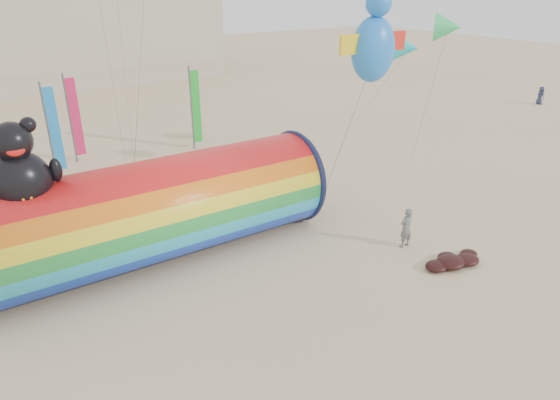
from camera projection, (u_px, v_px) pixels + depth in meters
ground at (292, 277)px, 18.13m from camera, size 160.00×160.00×0.00m
windsock_assembly at (155, 208)px, 18.72m from camera, size 13.37×4.07×6.16m
kite_handler at (406, 228)px, 19.90m from camera, size 0.62×0.41×1.68m
fabric_bundle at (453, 261)px, 18.85m from camera, size 2.62×1.35×0.41m
festival_banners at (111, 118)px, 28.72m from camera, size 9.08×2.14×5.20m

